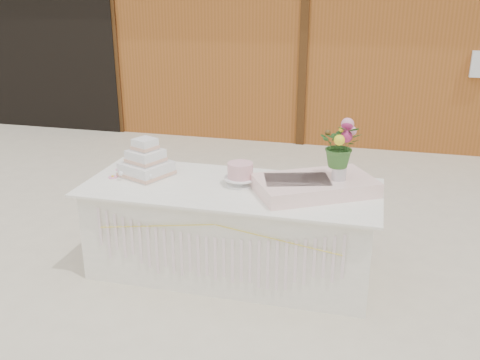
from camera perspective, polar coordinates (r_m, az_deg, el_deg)
name	(u,v)px	position (r m, az deg, el deg)	size (l,w,h in m)	color
ground	(231,270)	(4.65, -0.94, -9.61)	(80.00, 80.00, 0.00)	beige
barn	(319,22)	(9.96, 8.47, 16.29)	(12.60, 4.60, 3.30)	#964F1F
cake_table	(231,230)	(4.46, -0.98, -5.32)	(2.40, 1.00, 0.77)	silver
wedding_cake	(146,163)	(4.60, -9.98, 1.77)	(0.47, 0.47, 0.33)	white
pink_cake_stand	(240,173)	(4.31, 0.03, 0.76)	(0.26, 0.26, 0.19)	white
satin_runner	(315,185)	(4.22, 7.98, -0.58)	(0.91, 0.52, 0.11)	#FED3CC
flower_vase	(339,170)	(4.18, 10.53, 1.04)	(0.11, 0.11, 0.15)	silver
bouquet	(341,139)	(4.11, 10.75, 4.33)	(0.31, 0.27, 0.35)	#325F26
loose_flowers	(119,175)	(4.66, -12.77, 0.52)	(0.15, 0.37, 0.02)	pink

